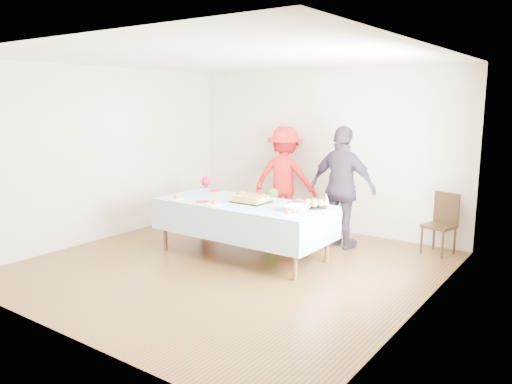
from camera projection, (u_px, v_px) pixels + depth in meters
ground at (231, 265)px, 6.69m from camera, size 5.00×5.00×0.00m
room_walls at (234, 133)px, 6.34m from camera, size 5.04×5.04×2.72m
party_table at (243, 206)px, 6.98m from camera, size 2.50×1.10×0.78m
birthday_cake at (250, 199)px, 6.95m from camera, size 0.50×0.38×0.09m
rolls_tray at (314, 204)px, 6.63m from camera, size 0.36×0.36×0.11m
punch_bowl at (296, 209)px, 6.35m from camera, size 0.34×0.34×0.08m
party_hat at (326, 200)px, 6.69m from camera, size 0.10×0.10×0.18m
fork_pile at (276, 207)px, 6.46m from camera, size 0.24×0.18×0.07m
plate_red_far_a at (215, 191)px, 7.83m from camera, size 0.18×0.18×0.01m
plate_red_far_b at (242, 194)px, 7.52m from camera, size 0.17×0.17×0.01m
plate_red_far_c at (263, 198)px, 7.25m from camera, size 0.16×0.16×0.01m
plate_red_far_d at (293, 203)px, 6.89m from camera, size 0.18×0.18×0.01m
plate_red_near at (202, 202)px, 6.97m from camera, size 0.19×0.19×0.01m
plate_white_left at (176, 199)px, 7.19m from camera, size 0.24×0.24×0.01m
plate_white_mid at (214, 204)px, 6.80m from camera, size 0.25×0.25×0.01m
plate_white_right at (288, 215)px, 6.18m from camera, size 0.23×0.23×0.01m
dining_chair at (442, 220)px, 7.15m from camera, size 0.47×0.47×0.88m
toddler_left at (207, 203)px, 8.47m from camera, size 0.38×0.30×0.93m
toddler_mid at (272, 214)px, 7.87m from camera, size 0.47×0.39×0.83m
toddler_right at (297, 227)px, 7.06m from camera, size 0.50×0.45×0.83m
adult_left at (285, 177)px, 8.61m from camera, size 1.23×0.85×1.74m
adult_right at (343, 188)px, 7.37m from camera, size 1.10×0.52×1.82m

